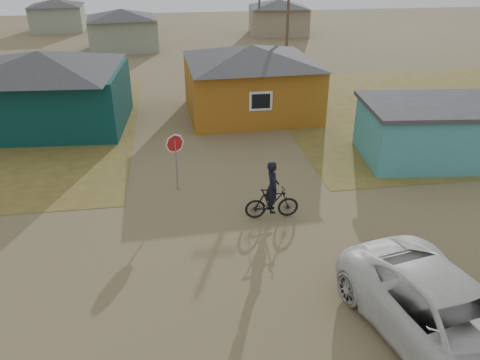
% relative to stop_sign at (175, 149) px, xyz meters
% --- Properties ---
extents(ground, '(120.00, 120.00, 0.00)m').
position_rel_stop_sign_xyz_m(ground, '(1.97, -5.10, -1.75)').
color(ground, olive).
extents(grass_ne, '(20.00, 18.00, 0.00)m').
position_rel_stop_sign_xyz_m(grass_ne, '(15.97, 7.90, -1.74)').
color(grass_ne, olive).
rests_on(grass_ne, ground).
extents(house_teal, '(8.93, 7.08, 4.00)m').
position_rel_stop_sign_xyz_m(house_teal, '(-6.53, 8.40, 0.31)').
color(house_teal, '#082F2E').
rests_on(house_teal, ground).
extents(house_yellow, '(7.72, 6.76, 3.90)m').
position_rel_stop_sign_xyz_m(house_yellow, '(4.47, 8.90, 0.26)').
color(house_yellow, '#A16118').
rests_on(house_yellow, ground).
extents(shed_turquoise, '(6.71, 4.93, 2.60)m').
position_rel_stop_sign_xyz_m(shed_turquoise, '(11.47, 1.40, -0.44)').
color(shed_turquoise, teal).
rests_on(shed_turquoise, ground).
extents(house_pale_west, '(7.04, 6.15, 3.60)m').
position_rel_stop_sign_xyz_m(house_pale_west, '(-4.03, 28.90, 0.11)').
color(house_pale_west, gray).
rests_on(house_pale_west, ground).
extents(house_beige_east, '(6.95, 6.05, 3.60)m').
position_rel_stop_sign_xyz_m(house_beige_east, '(11.97, 34.90, 0.11)').
color(house_beige_east, gray).
rests_on(house_beige_east, ground).
extents(house_pale_north, '(6.28, 5.81, 3.40)m').
position_rel_stop_sign_xyz_m(house_pale_north, '(-12.03, 40.90, 0.01)').
color(house_pale_north, gray).
rests_on(house_pale_north, ground).
extents(utility_pole_near, '(1.40, 0.20, 8.00)m').
position_rel_stop_sign_xyz_m(utility_pole_near, '(8.47, 16.90, 2.39)').
color(utility_pole_near, brown).
rests_on(utility_pole_near, ground).
extents(stop_sign, '(0.77, 0.07, 2.37)m').
position_rel_stop_sign_xyz_m(stop_sign, '(0.00, 0.00, 0.00)').
color(stop_sign, gray).
rests_on(stop_sign, ground).
extents(cyclist, '(1.94, 0.70, 2.18)m').
position_rel_stop_sign_xyz_m(cyclist, '(3.26, -2.65, -0.95)').
color(cyclist, black).
rests_on(cyclist, ground).
extents(vehicle, '(4.10, 6.73, 1.74)m').
position_rel_stop_sign_xyz_m(vehicle, '(6.12, -9.25, -0.88)').
color(vehicle, silver).
rests_on(vehicle, ground).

